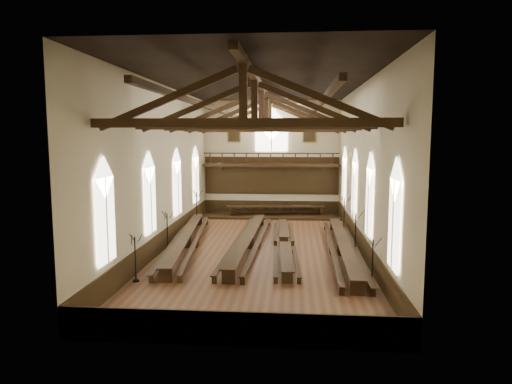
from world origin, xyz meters
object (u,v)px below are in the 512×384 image
(candelabrum_left_mid, at_px, (168,240))
(candelabrum_right_near, at_px, (372,272))
(refectory_row_d, at_px, (343,244))
(candelabrum_right_mid, at_px, (355,242))
(candelabrum_right_far, at_px, (344,222))
(refectory_row_a, at_px, (185,238))
(candelabrum_left_near, at_px, (136,267))
(high_table, at_px, (275,207))
(dais, at_px, (275,216))
(refectory_row_c, at_px, (284,242))
(refectory_row_b, at_px, (248,238))
(candelabrum_left_far, at_px, (197,215))

(candelabrum_left_mid, height_order, candelabrum_right_near, candelabrum_left_mid)
(refectory_row_d, bearing_deg, candelabrum_right_mid, -7.77)
(candelabrum_right_far, bearing_deg, refectory_row_a, -155.61)
(candelabrum_left_near, distance_m, candelabrum_right_far, 16.13)
(refectory_row_d, relative_size, high_table, 1.77)
(dais, distance_m, candelabrum_left_mid, 13.80)
(refectory_row_c, xyz_separation_m, high_table, (-0.96, 11.28, 0.38))
(high_table, height_order, candelabrum_right_mid, candelabrum_right_mid)
(refectory_row_a, distance_m, refectory_row_c, 6.23)
(candelabrum_left_near, xyz_separation_m, candelabrum_right_far, (11.10, 11.71, 0.12))
(refectory_row_c, relative_size, candelabrum_right_far, 5.02)
(refectory_row_c, height_order, candelabrum_left_near, candelabrum_left_near)
(high_table, relative_size, candelabrum_left_mid, 3.39)
(refectory_row_d, relative_size, candelabrum_left_near, 6.42)
(candelabrum_right_far, bearing_deg, high_table, 128.97)
(refectory_row_c, distance_m, candelabrum_left_near, 9.69)
(refectory_row_a, relative_size, refectory_row_b, 1.01)
(refectory_row_c, bearing_deg, refectory_row_b, 171.39)
(refectory_row_a, bearing_deg, candelabrum_right_near, -33.70)
(refectory_row_b, distance_m, high_table, 11.02)
(refectory_row_b, height_order, candelabrum_left_near, candelabrum_left_near)
(refectory_row_d, bearing_deg, high_table, 110.18)
(candelabrum_right_mid, bearing_deg, dais, 112.78)
(dais, distance_m, candelabrum_left_near, 19.00)
(candelabrum_left_far, distance_m, candelabrum_right_far, 11.33)
(high_table, xyz_separation_m, candelabrum_left_far, (-5.99, -4.03, -0.03))
(refectory_row_b, distance_m, candelabrum_right_far, 7.91)
(high_table, height_order, candelabrum_right_far, candelabrum_right_far)
(candelabrum_right_near, bearing_deg, refectory_row_c, 121.94)
(refectory_row_c, height_order, candelabrum_left_mid, candelabrum_left_mid)
(refectory_row_d, height_order, high_table, high_table)
(refectory_row_c, xyz_separation_m, refectory_row_d, (3.48, -0.79, 0.10))
(candelabrum_left_mid, bearing_deg, refectory_row_d, 1.88)
(high_table, height_order, candelabrum_right_near, candelabrum_right_near)
(refectory_row_d, distance_m, candelabrum_right_mid, 0.71)
(candelabrum_left_mid, distance_m, candelabrum_right_far, 12.67)
(candelabrum_left_near, relative_size, candelabrum_right_near, 0.99)
(refectory_row_c, distance_m, refectory_row_d, 3.57)
(refectory_row_c, bearing_deg, candelabrum_right_mid, -12.05)
(candelabrum_left_mid, xyz_separation_m, candelabrum_right_near, (11.10, -5.52, -0.04))
(refectory_row_b, height_order, candelabrum_right_near, candelabrum_right_near)
(refectory_row_d, height_order, candelabrum_left_mid, candelabrum_left_mid)
(refectory_row_d, height_order, candelabrum_right_far, candelabrum_right_far)
(dais, bearing_deg, refectory_row_d, -69.82)
(dais, height_order, candelabrum_right_near, candelabrum_right_near)
(refectory_row_b, height_order, refectory_row_d, refectory_row_b)
(refectory_row_d, distance_m, candelabrum_left_far, 13.17)
(dais, height_order, candelabrum_right_mid, candelabrum_right_mid)
(high_table, relative_size, candelabrum_right_far, 3.12)
(refectory_row_b, xyz_separation_m, candelabrum_right_far, (6.41, 4.62, 0.24))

